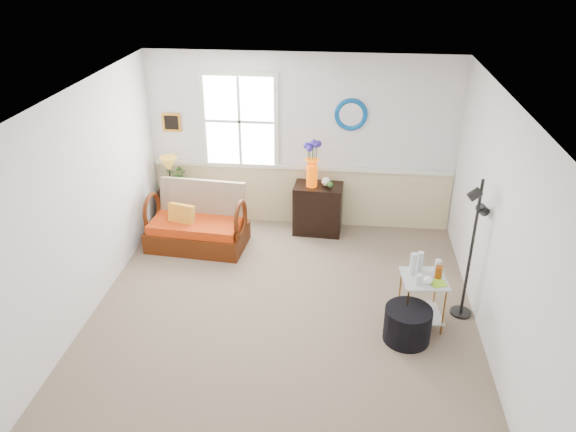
# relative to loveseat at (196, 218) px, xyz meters

# --- Properties ---
(floor) EXTENTS (4.50, 5.00, 0.01)m
(floor) POSITION_rel_loveseat_xyz_m (1.40, -1.59, -0.44)
(floor) COLOR #826E5D
(floor) RESTS_ON ground
(ceiling) EXTENTS (4.50, 5.00, 0.01)m
(ceiling) POSITION_rel_loveseat_xyz_m (1.40, -1.59, 2.16)
(ceiling) COLOR white
(ceiling) RESTS_ON walls
(walls) EXTENTS (4.51, 5.01, 2.60)m
(walls) POSITION_rel_loveseat_xyz_m (1.40, -1.59, 0.86)
(walls) COLOR white
(walls) RESTS_ON floor
(wainscot) EXTENTS (4.46, 0.02, 0.90)m
(wainscot) POSITION_rel_loveseat_xyz_m (1.40, 0.89, 0.01)
(wainscot) COLOR #CBBC89
(wainscot) RESTS_ON walls
(chair_rail) EXTENTS (4.46, 0.04, 0.06)m
(chair_rail) POSITION_rel_loveseat_xyz_m (1.40, 0.88, 0.48)
(chair_rail) COLOR white
(chair_rail) RESTS_ON walls
(window) EXTENTS (1.14, 0.06, 1.44)m
(window) POSITION_rel_loveseat_xyz_m (0.50, 0.88, 1.16)
(window) COLOR white
(window) RESTS_ON walls
(picture) EXTENTS (0.28, 0.03, 0.28)m
(picture) POSITION_rel_loveseat_xyz_m (-0.52, 0.89, 1.11)
(picture) COLOR #B9781C
(picture) RESTS_ON walls
(mirror) EXTENTS (0.47, 0.07, 0.47)m
(mirror) POSITION_rel_loveseat_xyz_m (2.10, 0.89, 1.31)
(mirror) COLOR #065799
(mirror) RESTS_ON walls
(loveseat) EXTENTS (1.42, 0.88, 0.89)m
(loveseat) POSITION_rel_loveseat_xyz_m (0.00, 0.00, 0.00)
(loveseat) COLOR #5F2106
(loveseat) RESTS_ON floor
(throw_pillow) EXTENTS (0.39, 0.19, 0.38)m
(throw_pillow) POSITION_rel_loveseat_xyz_m (-0.19, -0.07, 0.04)
(throw_pillow) COLOR #E15B03
(throw_pillow) RESTS_ON loveseat
(lamp_stand) EXTENTS (0.36, 0.36, 0.57)m
(lamp_stand) POSITION_rel_loveseat_xyz_m (-0.58, 0.71, -0.16)
(lamp_stand) COLOR black
(lamp_stand) RESTS_ON floor
(table_lamp) EXTENTS (0.36, 0.36, 0.50)m
(table_lamp) POSITION_rel_loveseat_xyz_m (-0.56, 0.70, 0.38)
(table_lamp) COLOR gold
(table_lamp) RESTS_ON lamp_stand
(potted_plant) EXTENTS (0.39, 0.42, 0.29)m
(potted_plant) POSITION_rel_loveseat_xyz_m (-0.46, 0.76, 0.27)
(potted_plant) COLOR #3A6F2B
(potted_plant) RESTS_ON lamp_stand
(cabinet) EXTENTS (0.72, 0.49, 0.75)m
(cabinet) POSITION_rel_loveseat_xyz_m (1.68, 0.63, -0.07)
(cabinet) COLOR black
(cabinet) RESTS_ON floor
(flower_vase) EXTENTS (0.22, 0.22, 0.69)m
(flower_vase) POSITION_rel_loveseat_xyz_m (1.58, 0.60, 0.65)
(flower_vase) COLOR #DD4900
(flower_vase) RESTS_ON cabinet
(side_table) EXTENTS (0.53, 0.53, 0.62)m
(side_table) POSITION_rel_loveseat_xyz_m (2.98, -1.50, -0.14)
(side_table) COLOR #A1692C
(side_table) RESTS_ON floor
(tabletop_items) EXTENTS (0.55, 0.55, 0.26)m
(tabletop_items) POSITION_rel_loveseat_xyz_m (3.02, -1.47, 0.30)
(tabletop_items) COLOR silver
(tabletop_items) RESTS_ON side_table
(floor_lamp) EXTENTS (0.30, 0.30, 1.73)m
(floor_lamp) POSITION_rel_loveseat_xyz_m (3.50, -1.26, 0.42)
(floor_lamp) COLOR black
(floor_lamp) RESTS_ON floor
(ottoman) EXTENTS (0.68, 0.68, 0.40)m
(ottoman) POSITION_rel_loveseat_xyz_m (2.82, -1.80, -0.25)
(ottoman) COLOR black
(ottoman) RESTS_ON floor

